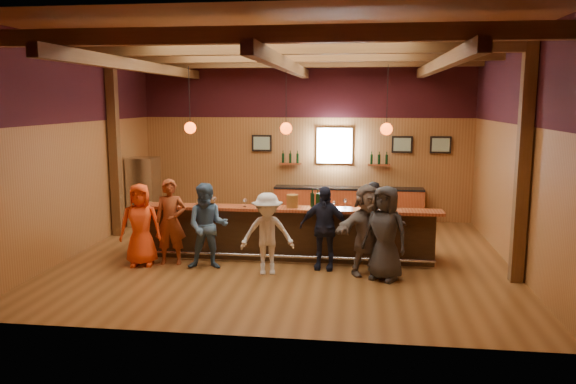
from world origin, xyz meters
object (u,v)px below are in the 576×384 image
back_bar_cabinet (348,205)px  stainless_fridge (144,192)px  customer_orange (141,225)px  customer_white (267,234)px  customer_navy (324,228)px  bartender (372,215)px  customer_redvest (171,222)px  customer_denim (208,226)px  ice_bucket (292,201)px  customer_brown (367,230)px  bottle_a (312,200)px  customer_dark (385,233)px  bar_counter (288,232)px

back_bar_cabinet → stainless_fridge: size_ratio=2.22×
customer_orange → customer_white: bearing=-18.7°
customer_white → customer_navy: (1.04, 0.46, 0.04)m
customer_white → bartender: customer_white is taller
customer_white → bartender: (1.99, 2.14, -0.03)m
customer_redvest → customer_denim: bearing=-22.1°
customer_denim → bartender: customer_denim is taller
ice_bucket → customer_navy: bearing=-36.6°
customer_brown → bottle_a: customer_brown is taller
back_bar_cabinet → customer_brown: (0.46, -4.60, 0.38)m
stainless_fridge → customer_navy: size_ratio=1.10×
customer_redvest → customer_navy: 3.06m
customer_orange → bartender: (4.58, 1.90, -0.07)m
stainless_fridge → customer_dark: size_ratio=1.03×
stainless_fridge → bartender: bearing=-15.1°
customer_denim → bottle_a: customer_denim is taller
back_bar_cabinet → customer_orange: customer_orange is taller
back_bar_cabinet → bartender: (0.58, -2.70, 0.28)m
customer_white → bottle_a: (0.75, 1.08, 0.48)m
back_bar_cabinet → bartender: size_ratio=2.65×
customer_denim → bartender: size_ratio=1.12×
customer_denim → stainless_fridge: bearing=119.2°
bartender → bottle_a: bearing=21.7°
customer_redvest → customer_brown: customer_redvest is taller
customer_denim → customer_navy: (2.25, 0.26, -0.02)m
customer_orange → bottle_a: size_ratio=4.26×
back_bar_cabinet → customer_dark: 4.98m
customer_denim → customer_dark: (3.40, -0.26, 0.03)m
bartender → bottle_a: size_ratio=3.91×
bar_counter → customer_navy: 1.19m
back_bar_cabinet → ice_bucket: (-1.05, -3.88, 0.76)m
bar_counter → customer_white: bearing=-100.0°
customer_navy → customer_brown: size_ratio=0.95×
back_bar_cabinet → bottle_a: 3.90m
back_bar_cabinet → customer_redvest: bearing=-127.8°
customer_brown → bartender: 1.90m
stainless_fridge → customer_white: bearing=-43.8°
customer_navy → customer_denim: bearing=-168.0°
ice_bucket → back_bar_cabinet: bearing=74.8°
bar_counter → customer_denim: 1.82m
customer_denim → customer_white: bearing=-17.7°
customer_redvest → customer_brown: size_ratio=1.00×
customer_denim → customer_brown: bearing=-7.3°
customer_denim → customer_white: customer_denim is taller
bar_counter → customer_denim: (-1.44, -1.07, 0.32)m
customer_orange → bottle_a: customer_orange is taller
customer_white → back_bar_cabinet: bearing=62.1°
customer_white → customer_brown: 1.88m
customer_dark → ice_bucket: customer_dark is taller
ice_bucket → bartender: bearing=35.7°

